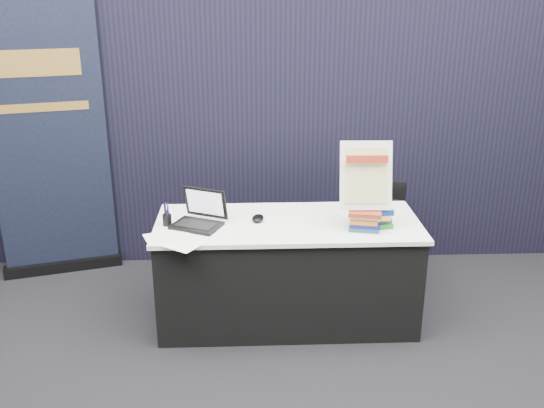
{
  "coord_description": "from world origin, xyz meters",
  "views": [
    {
      "loc": [
        -0.26,
        -3.27,
        2.29
      ],
      "look_at": [
        -0.11,
        0.55,
        0.88
      ],
      "focal_mm": 40.0,
      "sensor_mm": 36.0,
      "label": 1
    }
  ],
  "objects": [
    {
      "name": "wall_back",
      "position": [
        0.0,
        4.0,
        1.75
      ],
      "size": [
        8.0,
        0.02,
        3.5
      ],
      "primitive_type": "cube",
      "color": "beige",
      "rests_on": "floor"
    },
    {
      "name": "brochure_right",
      "position": [
        -0.35,
        0.47,
        0.75
      ],
      "size": [
        0.29,
        0.22,
        0.0
      ],
      "primitive_type": "cube",
      "rotation": [
        0.0,
        0.0,
        0.1
      ],
      "color": "white",
      "rests_on": "display_table"
    },
    {
      "name": "info_sign",
      "position": [
        0.5,
        0.43,
        1.11
      ],
      "size": [
        0.34,
        0.16,
        0.46
      ],
      "rotation": [
        0.0,
        0.0,
        -0.03
      ],
      "color": "black",
      "rests_on": "book_stack_tall"
    },
    {
      "name": "book_stack_tall",
      "position": [
        0.5,
        0.4,
        0.82
      ],
      "size": [
        0.22,
        0.19,
        0.14
      ],
      "rotation": [
        0.0,
        0.0,
        -0.18
      ],
      "color": "navy",
      "rests_on": "display_table"
    },
    {
      "name": "stacking_chair",
      "position": [
        0.8,
        1.08,
        0.46
      ],
      "size": [
        0.49,
        0.51,
        0.82
      ],
      "rotation": [
        0.0,
        0.0,
        -0.43
      ],
      "color": "black",
      "rests_on": "floor"
    },
    {
      "name": "brochure_mid",
      "position": [
        -0.7,
        0.22,
        0.75
      ],
      "size": [
        0.34,
        0.32,
        0.0
      ],
      "primitive_type": "cube",
      "rotation": [
        0.0,
        0.0,
        -0.6
      ],
      "color": "white",
      "rests_on": "display_table"
    },
    {
      "name": "display_table",
      "position": [
        0.0,
        0.55,
        0.38
      ],
      "size": [
        1.8,
        0.75,
        0.75
      ],
      "color": "black",
      "rests_on": "floor"
    },
    {
      "name": "brochure_left",
      "position": [
        -0.78,
        0.31,
        0.75
      ],
      "size": [
        0.34,
        0.3,
        0.0
      ],
      "primitive_type": "cube",
      "rotation": [
        0.0,
        0.0,
        0.37
      ],
      "color": "white",
      "rests_on": "display_table"
    },
    {
      "name": "mouse",
      "position": [
        -0.2,
        0.57,
        0.77
      ],
      "size": [
        0.1,
        0.14,
        0.04
      ],
      "primitive_type": "ellipsoid",
      "rotation": [
        0.0,
        0.0,
        -0.2
      ],
      "color": "black",
      "rests_on": "display_table"
    },
    {
      "name": "floor",
      "position": [
        0.0,
        0.0,
        0.0
      ],
      "size": [
        8.0,
        8.0,
        0.0
      ],
      "primitive_type": "plane",
      "color": "black",
      "rests_on": "ground"
    },
    {
      "name": "book_stack_short",
      "position": [
        0.56,
        0.47,
        0.82
      ],
      "size": [
        0.24,
        0.2,
        0.13
      ],
      "rotation": [
        0.0,
        0.0,
        0.09
      ],
      "color": "#1E7023",
      "rests_on": "display_table"
    },
    {
      "name": "pullup_banner",
      "position": [
        -1.82,
        1.4,
        0.98
      ],
      "size": [
        0.93,
        0.34,
        2.21
      ],
      "rotation": [
        0.0,
        0.0,
        0.27
      ],
      "color": "black",
      "rests_on": "floor"
    },
    {
      "name": "pen_cup",
      "position": [
        -0.81,
        0.52,
        0.79
      ],
      "size": [
        0.08,
        0.08,
        0.08
      ],
      "primitive_type": "cylinder",
      "rotation": [
        0.0,
        0.0,
        0.38
      ],
      "color": "black",
      "rests_on": "display_table"
    },
    {
      "name": "laptop",
      "position": [
        -0.61,
        0.52,
        0.81
      ],
      "size": [
        0.38,
        0.37,
        0.24
      ],
      "rotation": [
        0.0,
        0.0,
        -0.43
      ],
      "color": "black",
      "rests_on": "display_table"
    },
    {
      "name": "drape_partition",
      "position": [
        0.0,
        1.6,
        1.2
      ],
      "size": [
        6.0,
        0.08,
        2.4
      ],
      "primitive_type": "cube",
      "color": "black",
      "rests_on": "floor"
    }
  ]
}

